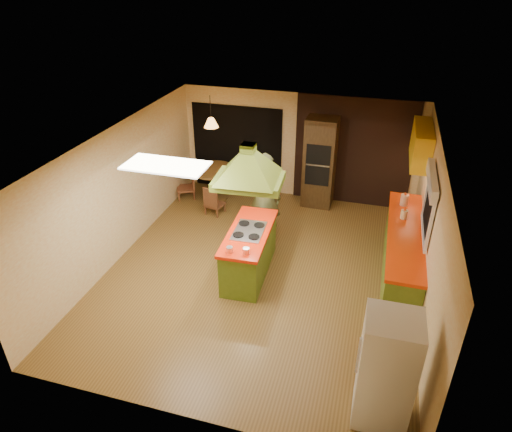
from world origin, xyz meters
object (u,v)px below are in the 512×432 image
(man, at_px, (264,197))
(dining_table, at_px, (214,178))
(wall_oven, at_px, (320,163))
(kitchen_island, at_px, (249,252))
(refrigerator, at_px, (386,370))
(canister_large, at_px, (404,200))

(man, bearing_deg, dining_table, -36.69)
(man, relative_size, wall_oven, 0.90)
(kitchen_island, xyz_separation_m, refrigerator, (2.44, -2.45, 0.34))
(wall_oven, xyz_separation_m, canister_large, (1.85, -1.35, -0.01))
(kitchen_island, height_order, man, man)
(man, bearing_deg, kitchen_island, 96.03)
(refrigerator, relative_size, wall_oven, 0.76)
(kitchen_island, xyz_separation_m, canister_large, (2.60, 1.69, 0.58))
(wall_oven, distance_m, canister_large, 2.29)
(wall_oven, bearing_deg, man, -112.74)
(kitchen_island, relative_size, refrigerator, 1.13)
(canister_large, bearing_deg, man, -170.29)
(wall_oven, height_order, canister_large, wall_oven)
(man, distance_m, refrigerator, 4.45)
(refrigerator, height_order, canister_large, refrigerator)
(dining_table, height_order, canister_large, canister_large)
(kitchen_island, bearing_deg, canister_large, 30.22)
(man, xyz_separation_m, dining_table, (-1.59, 1.35, -0.38))
(dining_table, bearing_deg, refrigerator, -51.00)
(man, xyz_separation_m, canister_large, (2.65, 0.45, 0.09))
(refrigerator, height_order, wall_oven, wall_oven)
(dining_table, bearing_deg, kitchen_island, -57.61)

